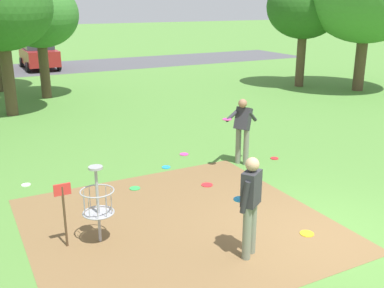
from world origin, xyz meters
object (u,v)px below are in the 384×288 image
frisbee_far_right (184,154)px  frisbee_scattered_b (135,188)px  frisbee_by_tee (207,185)px  frisbee_mid_grass (166,167)px  player_foreground_watching (242,127)px  parked_car_center_left (39,54)px  player_throwing (251,202)px  tree_far_left (39,15)px  tree_near_left (0,7)px  tree_mid_left (304,7)px  frisbee_near_basket (274,158)px  disc_golf_basket (94,202)px  frisbee_far_left (26,185)px  frisbee_scattered_a (307,234)px

frisbee_far_right → frisbee_scattered_b: (-2.04, -1.60, 0.00)m
frisbee_by_tee → frisbee_mid_grass: (-0.34, 1.49, 0.00)m
player_foreground_watching → frisbee_scattered_b: 3.18m
frisbee_scattered_b → parked_car_center_left: 20.59m
player_throwing → frisbee_scattered_b: size_ratio=7.07×
player_foreground_watching → frisbee_far_right: player_foreground_watching is taller
tree_far_left → tree_near_left: bearing=-123.5°
player_throwing → tree_mid_left: size_ratio=0.32×
frisbee_mid_grass → tree_near_left: size_ratio=0.04×
frisbee_near_basket → tree_mid_left: 11.84m
disc_golf_basket → frisbee_by_tee: disc_golf_basket is taller
player_throwing → frisbee_near_basket: (3.36, 3.66, -0.96)m
frisbee_far_right → tree_near_left: (-3.55, 7.00, 3.79)m
parked_car_center_left → frisbee_far_right: bearing=-88.6°
player_throwing → frisbee_far_left: bearing=119.9°
frisbee_scattered_a → parked_car_center_left: 23.92m
player_foreground_watching → frisbee_scattered_a: (-1.02, -3.65, -0.98)m
frisbee_by_tee → frisbee_scattered_b: bearing=159.2°
tree_mid_left → tree_far_left: size_ratio=1.08×
frisbee_far_left → tree_near_left: (0.62, 7.26, 3.79)m
frisbee_far_left → frisbee_scattered_b: bearing=-32.4°
player_foreground_watching → frisbee_far_right: (-0.97, 1.35, -0.98)m
frisbee_by_tee → tree_far_left: (-1.30, 11.80, 3.45)m
player_foreground_watching → frisbee_scattered_a: 3.91m
frisbee_near_basket → frisbee_by_tee: size_ratio=0.81×
player_throwing → frisbee_far_right: size_ratio=7.05×
frisbee_near_basket → parked_car_center_left: bearing=96.8°
frisbee_mid_grass → frisbee_near_basket: bearing=-14.4°
frisbee_near_basket → player_throwing: bearing=-132.5°
frisbee_near_basket → frisbee_by_tee: same height
frisbee_by_tee → player_foreground_watching: bearing=29.3°
player_foreground_watching → player_throwing: size_ratio=1.00×
frisbee_scattered_a → frisbee_scattered_b: (-2.00, 3.39, 0.00)m
disc_golf_basket → player_throwing: 2.64m
tree_near_left → disc_golf_basket: bearing=-89.6°
frisbee_by_tee → frisbee_mid_grass: bearing=102.9°
frisbee_mid_grass → tree_mid_left: size_ratio=0.04×
disc_golf_basket → frisbee_scattered_a: size_ratio=5.57×
frisbee_scattered_b → player_throwing: bearing=-79.3°
player_foreground_watching → frisbee_far_right: size_ratio=7.05×
player_throwing → frisbee_far_right: bearing=74.8°
frisbee_mid_grass → frisbee_scattered_b: size_ratio=0.89×
parked_car_center_left → tree_far_left: bearing=-98.3°
disc_golf_basket → frisbee_by_tee: size_ratio=5.40×
player_throwing → frisbee_scattered_a: 1.65m
frisbee_near_basket → frisbee_far_right: size_ratio=0.86×
frisbee_scattered_a → tree_near_left: 13.06m
tree_near_left → frisbee_scattered_b: bearing=-80.1°
player_foreground_watching → frisbee_near_basket: bearing=-4.6°
player_foreground_watching → frisbee_scattered_a: player_foreground_watching is taller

